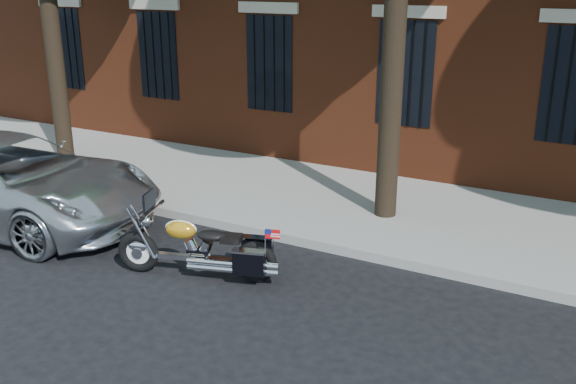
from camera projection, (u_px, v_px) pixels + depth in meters
The scene contains 5 objects.
ground at pixel (275, 285), 8.73m from camera, with size 120.00×120.00×0.00m, color black.
curb at pixel (319, 244), 9.85m from camera, with size 40.00×0.16×0.15m, color gray.
sidewalk at pixel (365, 207), 11.41m from camera, with size 40.00×3.60×0.15m, color gray.
motorcycle at pixel (204, 251), 8.79m from camera, with size 2.39×1.11×1.21m.
car_silver at pixel (9, 181), 10.72m from camera, with size 2.41×5.23×1.45m, color #B0B5BA.
Camera 1 is at (3.92, -6.80, 4.01)m, focal length 40.00 mm.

